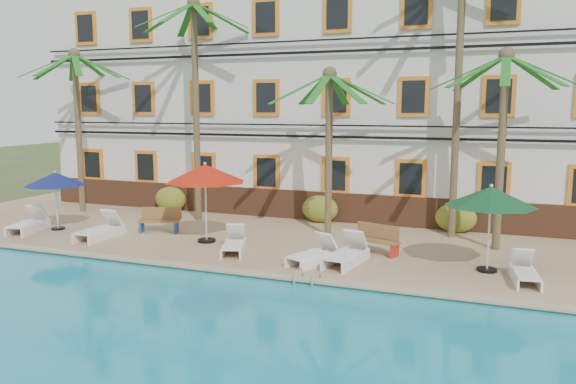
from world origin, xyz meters
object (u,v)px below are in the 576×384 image
at_px(palm_d, 459,57).
at_px(lounger_b, 101,230).
at_px(lounger_d, 314,254).
at_px(lounger_e, 347,254).
at_px(bench_right, 378,239).
at_px(umbrella_red, 205,174).
at_px(pool_ladder, 307,282).
at_px(palm_b, 195,80).
at_px(lounger_f, 525,272).
at_px(umbrella_blue, 55,179).
at_px(bench_left, 159,220).
at_px(lounger_a, 29,223).
at_px(palm_c, 329,125).
at_px(palm_a, 77,106).
at_px(palm_e, 503,118).
at_px(umbrella_green, 491,197).
at_px(lounger_c, 234,244).

height_order(palm_d, lounger_b, palm_d).
bearing_deg(lounger_b, lounger_d, -2.80).
height_order(lounger_e, bench_right, lounger_e).
relative_size(umbrella_red, pool_ladder, 3.73).
bearing_deg(palm_b, lounger_f, -18.90).
xyz_separation_m(umbrella_blue, lounger_b, (2.49, -0.61, -1.61)).
bearing_deg(bench_left, lounger_d, -16.42).
relative_size(umbrella_red, lounger_a, 1.34).
bearing_deg(palm_c, palm_b, 171.39).
height_order(palm_a, palm_c, palm_a).
bearing_deg(bench_right, lounger_a, -173.55).
xyz_separation_m(palm_c, palm_e, (5.71, 0.09, 0.28)).
distance_m(lounger_d, bench_right, 2.38).
xyz_separation_m(umbrella_green, lounger_b, (-12.95, -0.57, -1.83)).
relative_size(lounger_a, bench_left, 1.31).
xyz_separation_m(palm_d, bench_left, (-10.25, -3.08, -5.83)).
distance_m(palm_d, lounger_a, 16.74).
relative_size(umbrella_green, lounger_b, 1.24).
xyz_separation_m(lounger_d, bench_right, (1.53, 1.81, 0.19)).
bearing_deg(lounger_e, lounger_d, -163.73).
distance_m(palm_a, palm_e, 17.43).
distance_m(umbrella_blue, bench_left, 4.26).
relative_size(palm_e, lounger_b, 3.20).
distance_m(palm_e, bench_right, 5.51).
bearing_deg(umbrella_blue, lounger_a, -139.22).
height_order(palm_b, lounger_e, palm_b).
height_order(palm_c, lounger_f, palm_c).
bearing_deg(umbrella_blue, lounger_f, -2.52).
distance_m(lounger_c, lounger_e, 3.73).
height_order(palm_c, lounger_b, palm_c).
bearing_deg(palm_a, lounger_a, -76.23).
bearing_deg(pool_ladder, lounger_e, 75.46).
relative_size(palm_e, bench_right, 4.12).
height_order(palm_d, lounger_f, palm_d).
distance_m(palm_c, lounger_e, 5.22).
relative_size(lounger_f, pool_ladder, 2.40).
xyz_separation_m(palm_b, palm_d, (10.02, 0.56, 0.64)).
height_order(umbrella_green, pool_ladder, umbrella_green).
bearing_deg(lounger_c, lounger_e, -0.22).
relative_size(palm_d, umbrella_green, 4.01).
bearing_deg(palm_a, palm_e, -2.38).
height_order(bench_right, pool_ladder, bench_right).
relative_size(lounger_b, bench_right, 1.29).
relative_size(palm_a, palm_c, 1.19).
bearing_deg(bench_left, lounger_e, -12.59).
height_order(palm_b, lounger_b, palm_b).
xyz_separation_m(palm_a, palm_c, (11.70, -0.81, -0.66)).
height_order(lounger_e, bench_left, lounger_e).
xyz_separation_m(palm_d, lounger_e, (-2.61, -4.78, -6.00)).
distance_m(palm_e, lounger_b, 14.13).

